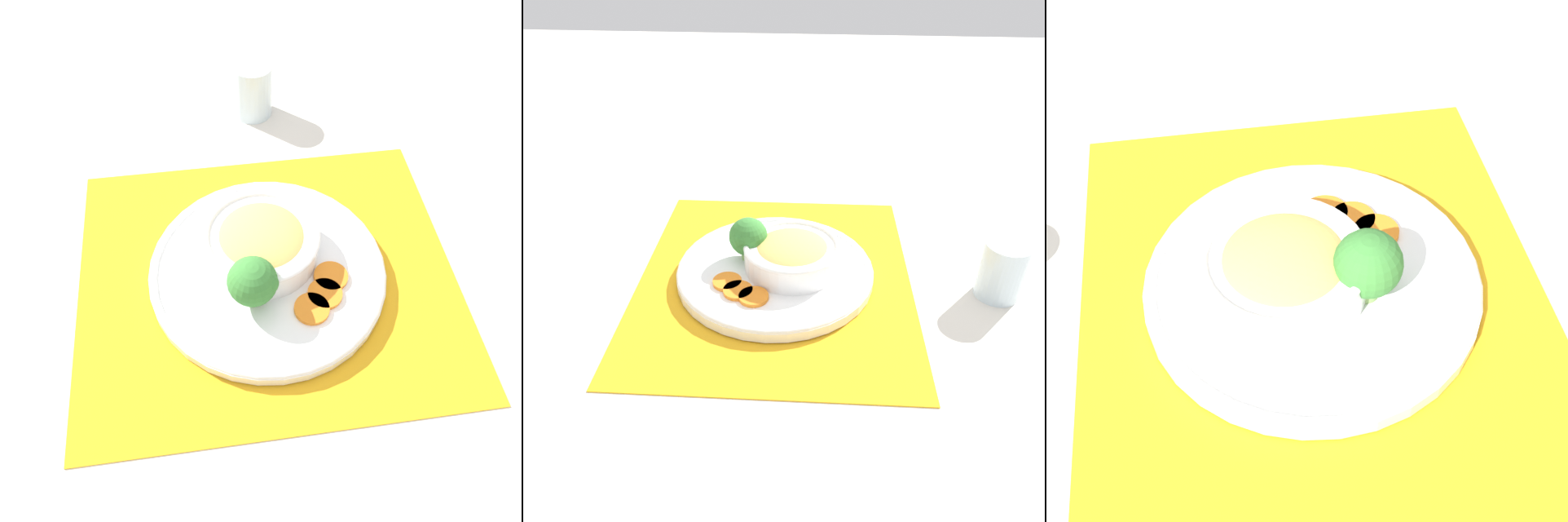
# 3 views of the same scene
# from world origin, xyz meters

# --- Properties ---
(ground_plane) EXTENTS (4.00, 4.00, 0.00)m
(ground_plane) POSITION_xyz_m (0.00, 0.00, 0.00)
(ground_plane) COLOR beige
(placemat) EXTENTS (0.53, 0.46, 0.00)m
(placemat) POSITION_xyz_m (0.00, 0.00, 0.00)
(placemat) COLOR orange
(placemat) RESTS_ON ground_plane
(plate) EXTENTS (0.32, 0.32, 0.02)m
(plate) POSITION_xyz_m (0.00, 0.00, 0.02)
(plate) COLOR white
(plate) RESTS_ON placemat
(bowl) EXTENTS (0.16, 0.16, 0.05)m
(bowl) POSITION_xyz_m (0.01, -0.03, 0.05)
(bowl) COLOR white
(bowl) RESTS_ON plate
(broccoli_floret) EXTENTS (0.06, 0.06, 0.07)m
(broccoli_floret) POSITION_xyz_m (0.02, 0.05, 0.06)
(broccoli_floret) COLOR #84AD5B
(broccoli_floret) RESTS_ON plate
(carrot_slice_near) EXTENTS (0.05, 0.05, 0.01)m
(carrot_slice_near) POSITION_xyz_m (-0.05, 0.07, 0.02)
(carrot_slice_near) COLOR orange
(carrot_slice_near) RESTS_ON plate
(carrot_slice_middle) EXTENTS (0.05, 0.05, 0.01)m
(carrot_slice_middle) POSITION_xyz_m (-0.07, 0.05, 0.02)
(carrot_slice_middle) COLOR orange
(carrot_slice_middle) RESTS_ON plate
(carrot_slice_far) EXTENTS (0.05, 0.05, 0.01)m
(carrot_slice_far) POSITION_xyz_m (-0.08, 0.03, 0.02)
(carrot_slice_far) COLOR orange
(carrot_slice_far) RESTS_ON plate
(water_glass) EXTENTS (0.07, 0.07, 0.09)m
(water_glass) POSITION_xyz_m (-0.02, -0.36, 0.04)
(water_glass) COLOR silver
(water_glass) RESTS_ON ground_plane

